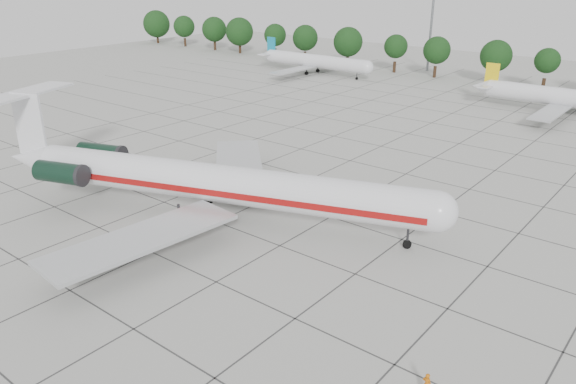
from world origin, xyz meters
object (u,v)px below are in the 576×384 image
Objects in this scene: main_airliner at (198,180)px; bg_airliner_c at (569,99)px; ground_crew at (427,384)px; bg_airliner_b at (315,61)px; floodlight_mast at (433,8)px.

main_airliner is 69.00m from bg_airliner_c.
main_airliner reaches higher than ground_crew.
bg_airliner_b reaches higher than ground_crew.
bg_airliner_c is 1.11× the size of floodlight_mast.
bg_airliner_b is at bearing 174.82° from bg_airliner_c.
bg_airliner_b is (-67.12, 80.82, 2.13)m from ground_crew.
main_airliner reaches higher than bg_airliner_c.
ground_crew is 113.17m from floodlight_mast.
ground_crew is 0.05× the size of bg_airliner_b.
main_airliner is at bearing -77.87° from floodlight_mast.
floodlight_mast reaches higher than bg_airliner_b.
ground_crew is at bearing -64.29° from floodlight_mast.
bg_airliner_c is at bearing 55.44° from main_airliner.
ground_crew is (28.92, -9.08, -3.17)m from main_airliner.
main_airliner is 1.82× the size of floodlight_mast.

